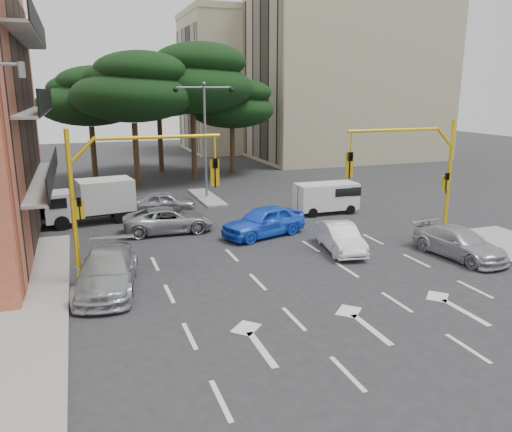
{
  "coord_description": "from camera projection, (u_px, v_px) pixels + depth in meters",
  "views": [
    {
      "loc": [
        -8.3,
        -17.32,
        7.3
      ],
      "look_at": [
        -0.61,
        4.08,
        1.6
      ],
      "focal_mm": 35.0,
      "sensor_mm": 36.0,
      "label": 1
    }
  ],
  "objects": [
    {
      "name": "car_silver_wagon",
      "position": [
        107.0,
        271.0,
        18.72
      ],
      "size": [
        2.92,
        5.38,
        1.48
      ],
      "primitive_type": "imported",
      "rotation": [
        0.0,
        0.0,
        -0.17
      ],
      "color": "#A5A9AD",
      "rests_on": "ground"
    },
    {
      "name": "van_white",
      "position": [
        326.0,
        198.0,
        30.59
      ],
      "size": [
        3.81,
        1.78,
        1.89
      ],
      "primitive_type": null,
      "rotation": [
        0.0,
        0.0,
        -1.59
      ],
      "color": "white",
      "rests_on": "ground"
    },
    {
      "name": "signal_mast_left",
      "position": [
        121.0,
        184.0,
        18.95
      ],
      "size": [
        5.79,
        0.37,
        6.0
      ],
      "color": "yellow",
      "rests_on": "ground"
    },
    {
      "name": "car_silver_cross_a",
      "position": [
        169.0,
        220.0,
        26.48
      ],
      "size": [
        4.87,
        2.4,
        1.33
      ],
      "primitive_type": "imported",
      "rotation": [
        0.0,
        0.0,
        1.53
      ],
      "color": "#A1A5A9",
      "rests_on": "ground"
    },
    {
      "name": "car_silver_parked",
      "position": [
        459.0,
        243.0,
        22.46
      ],
      "size": [
        2.41,
        4.77,
        1.33
      ],
      "primitive_type": "imported",
      "rotation": [
        0.0,
        0.0,
        0.13
      ],
      "color": "#ADAFB6",
      "rests_on": "ground"
    },
    {
      "name": "median_strip",
      "position": [
        207.0,
        197.0,
        34.9
      ],
      "size": [
        1.4,
        6.0,
        0.15
      ],
      "primitive_type": "cube",
      "color": "gray",
      "rests_on": "ground"
    },
    {
      "name": "street_lamp_center",
      "position": [
        205.0,
        120.0,
        33.6
      ],
      "size": [
        4.16,
        0.36,
        7.77
      ],
      "color": "slate",
      "rests_on": "median_strip"
    },
    {
      "name": "car_silver_cross_b",
      "position": [
        166.0,
        202.0,
        30.92
      ],
      "size": [
        3.9,
        2.12,
        1.26
      ],
      "primitive_type": "imported",
      "rotation": [
        0.0,
        0.0,
        1.39
      ],
      "color": "#A0A1A8",
      "rests_on": "ground"
    },
    {
      "name": "apartment_beige_far",
      "position": [
        250.0,
        83.0,
        62.69
      ],
      "size": [
        16.2,
        12.15,
        16.7
      ],
      "color": "tan",
      "rests_on": "ground"
    },
    {
      "name": "box_truck_a",
      "position": [
        90.0,
        202.0,
        28.22
      ],
      "size": [
        5.22,
        2.79,
        2.44
      ],
      "primitive_type": null,
      "rotation": [
        0.0,
        0.0,
        1.72
      ],
      "color": "silver",
      "rests_on": "ground"
    },
    {
      "name": "pine_center",
      "position": [
        193.0,
        79.0,
        40.51
      ],
      "size": [
        9.98,
        9.98,
        11.16
      ],
      "color": "#382616",
      "rests_on": "ground"
    },
    {
      "name": "apartment_beige_near",
      "position": [
        348.0,
        72.0,
        53.79
      ],
      "size": [
        20.2,
        12.15,
        18.7
      ],
      "color": "tan",
      "rests_on": "ground"
    },
    {
      "name": "pine_right",
      "position": [
        233.0,
        104.0,
        44.15
      ],
      "size": [
        7.49,
        7.49,
        8.37
      ],
      "color": "#382616",
      "rests_on": "ground"
    },
    {
      "name": "signal_mast_right",
      "position": [
        419.0,
        166.0,
        23.42
      ],
      "size": [
        5.79,
        0.37,
        6.0
      ],
      "color": "yellow",
      "rests_on": "ground"
    },
    {
      "name": "ground",
      "position": [
        304.0,
        276.0,
        20.31
      ],
      "size": [
        120.0,
        120.0,
        0.0
      ],
      "primitive_type": "plane",
      "color": "#28282B",
      "rests_on": "ground"
    },
    {
      "name": "pine_back",
      "position": [
        159.0,
        88.0,
        44.59
      ],
      "size": [
        9.15,
        9.15,
        10.23
      ],
      "color": "#382616",
      "rests_on": "ground"
    },
    {
      "name": "pine_left_near",
      "position": [
        133.0,
        87.0,
        37.21
      ],
      "size": [
        9.15,
        9.15,
        10.23
      ],
      "color": "#382616",
      "rests_on": "ground"
    },
    {
      "name": "car_blue_compact",
      "position": [
        264.0,
        221.0,
        25.75
      ],
      "size": [
        4.92,
        3.14,
        1.56
      ],
      "primitive_type": "imported",
      "rotation": [
        0.0,
        0.0,
        -1.26
      ],
      "color": "blue",
      "rests_on": "ground"
    },
    {
      "name": "car_white_hatch",
      "position": [
        340.0,
        237.0,
        23.35
      ],
      "size": [
        2.04,
        4.12,
        1.3
      ],
      "primitive_type": "imported",
      "rotation": [
        0.0,
        0.0,
        -0.18
      ],
      "color": "silver",
      "rests_on": "ground"
    },
    {
      "name": "pine_left_far",
      "position": [
        90.0,
        96.0,
        40.05
      ],
      "size": [
        8.32,
        8.32,
        9.3
      ],
      "color": "#382616",
      "rests_on": "ground"
    }
  ]
}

